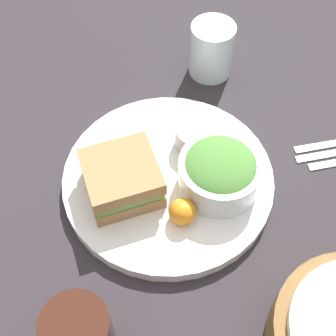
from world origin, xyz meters
TOP-DOWN VIEW (x-y plane):
  - ground_plane at (0.00, 0.00)m, footprint 4.00×4.00m
  - plate at (0.00, 0.00)m, footprint 0.31×0.31m
  - sandwich at (0.07, -0.01)m, footprint 0.11×0.11m
  - salad_bowl at (-0.06, 0.04)m, footprint 0.12×0.12m
  - dressing_cup at (-0.06, -0.03)m, footprint 0.06×0.06m
  - orange_wedge at (0.01, 0.07)m, footprint 0.04×0.04m
  - water_glass at (-0.17, -0.18)m, footprint 0.08×0.08m

SIDE VIEW (x-z plane):
  - ground_plane at x=0.00m, z-range 0.00..0.00m
  - plate at x=0.00m, z-range 0.00..0.02m
  - orange_wedge at x=0.01m, z-range 0.02..0.06m
  - dressing_cup at x=-0.06m, z-range 0.02..0.06m
  - water_glass at x=-0.17m, z-range 0.00..0.10m
  - sandwich at x=0.07m, z-range 0.02..0.08m
  - salad_bowl at x=-0.06m, z-range 0.02..0.09m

